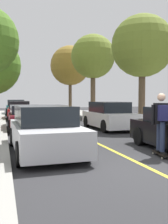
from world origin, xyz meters
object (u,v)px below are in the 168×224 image
(street_tree_right_nearest, at_px, (142,46))
(parked_car_left_far, at_px, (19,110))
(street_tree_right_near, at_px, (93,57))
(parked_car_left_nearest, at_px, (44,130))
(parked_car_right_near, at_px, (109,116))
(skateboarder, at_px, (161,119))
(skateboard, at_px, (160,153))
(parked_car_left_near, at_px, (27,117))
(street_tree_right_far, at_px, (70,66))
(parked_car_left_farthest, at_px, (15,107))

(street_tree_right_nearest, bearing_deg, parked_car_left_far, 128.12)
(street_tree_right_nearest, xyz_separation_m, street_tree_right_near, (0.00, 8.57, 0.67))
(parked_car_left_nearest, bearing_deg, street_tree_right_near, 65.39)
(parked_car_right_near, bearing_deg, street_tree_right_nearest, 4.32)
(skateboarder, bearing_deg, parked_car_left_far, 101.78)
(parked_car_right_near, bearing_deg, skateboarder, -99.75)
(skateboarder, bearing_deg, street_tree_right_nearest, 64.91)
(parked_car_left_nearest, relative_size, street_tree_right_nearest, 0.71)
(parked_car_right_near, distance_m, skateboard, 6.84)
(parked_car_left_near, height_order, parked_car_left_far, parked_car_left_far)
(skateboard, bearing_deg, street_tree_right_far, 82.24)
(parked_car_left_near, bearing_deg, skateboarder, -68.33)
(parked_car_left_nearest, height_order, skateboard, parked_car_left_nearest)
(parked_car_left_nearest, relative_size, parked_car_left_far, 1.04)
(parked_car_right_near, relative_size, skateboard, 4.90)
(parked_car_left_nearest, relative_size, parked_car_right_near, 1.04)
(parked_car_right_near, bearing_deg, parked_car_left_farthest, 106.63)
(parked_car_left_near, bearing_deg, parked_car_left_nearest, -90.01)
(parked_car_left_farthest, bearing_deg, parked_car_left_far, -89.99)
(street_tree_right_far, distance_m, skateboard, 24.48)
(street_tree_right_near, bearing_deg, parked_car_left_farthest, 138.44)
(street_tree_right_far, relative_size, skateboarder, 4.41)
(parked_car_left_far, bearing_deg, street_tree_right_near, 4.13)
(skateboarder, bearing_deg, parked_car_left_farthest, 98.44)
(skateboard, relative_size, skateboarder, 0.50)
(parked_car_left_far, height_order, street_tree_right_nearest, street_tree_right_nearest)
(parked_car_left_far, xyz_separation_m, street_tree_right_far, (6.36, 8.69, 4.75))
(parked_car_left_near, relative_size, street_tree_right_near, 0.57)
(parked_car_left_near, bearing_deg, parked_car_left_far, 89.99)
(parked_car_left_nearest, height_order, street_tree_right_far, street_tree_right_far)
(parked_car_left_farthest, relative_size, street_tree_right_nearest, 0.65)
(skateboard, bearing_deg, street_tree_right_nearest, 64.85)
(street_tree_right_nearest, bearing_deg, parked_car_left_farthest, 114.12)
(street_tree_right_near, bearing_deg, parked_car_right_near, -103.36)
(parked_car_right_near, bearing_deg, street_tree_right_far, 83.03)
(parked_car_left_farthest, height_order, street_tree_right_near, street_tree_right_near)
(parked_car_left_nearest, bearing_deg, skateboarder, -26.67)
(parked_car_left_near, distance_m, skateboarder, 8.49)
(street_tree_right_nearest, distance_m, skateboarder, 8.39)
(parked_car_left_near, xyz_separation_m, parked_car_right_near, (4.29, -1.14, 0.05))
(parked_car_left_near, xyz_separation_m, skateboard, (3.14, -7.85, -0.57))
(parked_car_left_nearest, xyz_separation_m, skateboard, (3.14, -1.54, -0.62))
(parked_car_left_nearest, height_order, parked_car_right_near, parked_car_right_near)
(street_tree_right_nearest, height_order, street_tree_right_near, street_tree_right_near)
(parked_car_left_farthest, distance_m, street_tree_right_far, 8.33)
(parked_car_left_farthest, height_order, street_tree_right_nearest, street_tree_right_nearest)
(parked_car_right_near, xyz_separation_m, street_tree_right_near, (2.07, 8.73, 4.55))
(parked_car_left_far, bearing_deg, parked_car_left_nearest, -90.01)
(parked_car_left_nearest, bearing_deg, street_tree_right_nearest, 39.93)
(parked_car_left_near, height_order, street_tree_right_far, street_tree_right_far)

